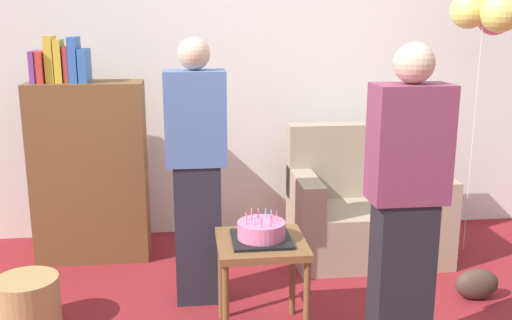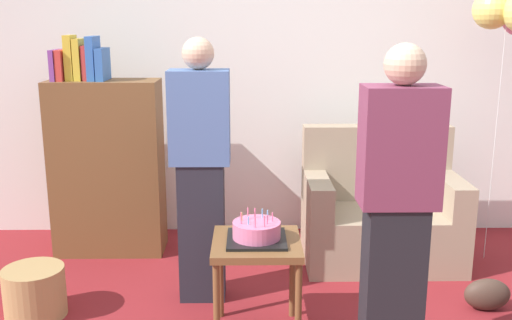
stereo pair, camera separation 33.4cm
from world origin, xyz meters
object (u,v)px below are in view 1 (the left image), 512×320
Objects in this scene: couch at (365,210)px; bookshelf at (89,167)px; birthday_cake at (261,232)px; person_blowing_candles at (197,172)px; balloon_bunch at (489,13)px; handbag at (477,284)px; person_holding_cake at (405,210)px; side_table at (261,255)px; wicker_basket at (28,303)px.

couch is 2.05m from bookshelf.
birthday_cake is at bearing -130.35° from couch.
balloon_bunch reaches higher than person_blowing_candles.
birthday_cake is at bearing -169.16° from handbag.
person_blowing_candles is at bearing -154.19° from couch.
balloon_bunch is at bearing -110.06° from person_holding_cake.
bookshelf is 1.67m from birthday_cake.
wicker_basket is (-1.32, 0.23, -0.33)m from side_table.
side_table is at bearing -35.21° from person_blowing_candles.
birthday_cake is 0.62m from person_blowing_candles.
person_holding_cake is 2.06m from balloon_bunch.
balloon_bunch is (2.09, 0.63, 0.94)m from person_blowing_candles.
handbag is (1.41, 0.27, -0.38)m from side_table.
person_blowing_candles is 2.38m from balloon_bunch.
wicker_basket is at bearing -159.29° from couch.
side_table is 2.00× the size of handbag.
balloon_bunch is at bearing 36.24° from person_blowing_candles.
birthday_cake reaches higher than wicker_basket.
birthday_cake is (-0.00, -0.00, 0.13)m from side_table.
person_blowing_candles reaches higher than side_table.
wicker_basket is at bearing -102.03° from bookshelf.
person_holding_cake is at bearing -29.51° from side_table.
side_table is 0.13m from birthday_cake.
birthday_cake is at bearing -10.09° from wicker_basket.
person_holding_cake reaches higher than handbag.
balloon_bunch is at bearing 15.74° from wicker_basket.
person_holding_cake reaches higher than couch.
person_blowing_candles is at bearing 13.69° from wicker_basket.
birthday_cake is at bearing -113.09° from side_table.
side_table reaches higher than wicker_basket.
birthday_cake is at bearing -35.21° from person_blowing_candles.
person_holding_cake is (0.99, -0.84, 0.00)m from person_blowing_candles.
person_holding_cake is 4.53× the size of wicker_basket.
couch is 3.44× the size of birthday_cake.
bookshelf is at bearing 153.62° from person_blowing_candles.
handbag is (0.49, -0.81, -0.24)m from couch.
person_blowing_candles is (-0.33, 0.47, 0.35)m from side_table.
couch reaches higher than wicker_basket.
person_holding_cake is (0.65, -0.37, 0.35)m from side_table.
person_blowing_candles is 1.30m from person_holding_cake.
balloon_bunch is at bearing 32.05° from birthday_cake.
wicker_basket reaches higher than handbag.
bookshelf is at bearing 131.02° from side_table.
handbag is at bearing 0.74° from wicker_basket.
person_holding_cake reaches higher than bookshelf.
bookshelf is (-2.01, 0.18, 0.35)m from couch.
bookshelf is 5.78× the size of handbag.
wicker_basket is (-1.32, 0.23, -0.46)m from birthday_cake.
balloon_bunch reaches higher than birthday_cake.
bookshelf is 3.06m from balloon_bunch.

